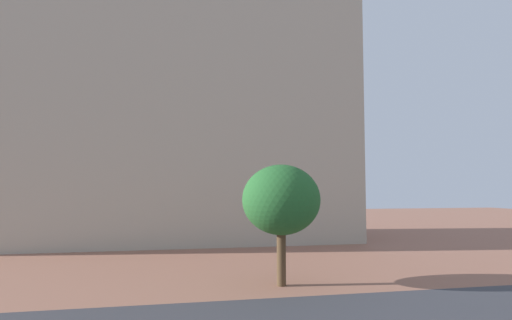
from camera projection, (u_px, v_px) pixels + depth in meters
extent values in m
cube|color=#B2A893|center=(164.00, 115.00, 31.75)|extent=(28.46, 10.21, 19.09)
cube|color=#B2A893|center=(190.00, 24.00, 32.64)|extent=(5.70, 5.70, 33.86)
cylinder|color=#B2A893|center=(336.00, 94.00, 30.85)|extent=(2.80, 2.80, 22.03)
cylinder|color=#4C3823|center=(281.00, 258.00, 16.62)|extent=(0.37, 0.37, 2.18)
ellipsoid|color=#235B28|center=(281.00, 200.00, 16.78)|extent=(3.20, 3.20, 2.88)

